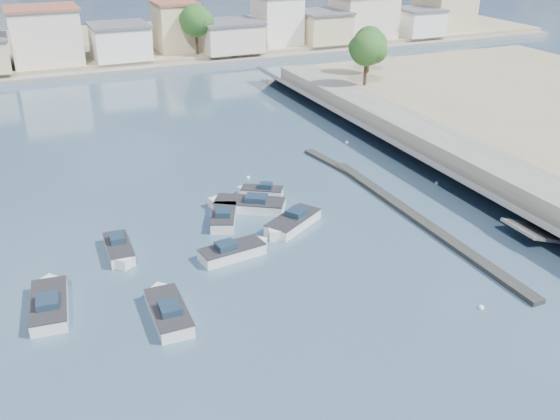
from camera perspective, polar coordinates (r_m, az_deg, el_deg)
name	(u,v)px	position (r m, az deg, el deg)	size (l,w,h in m)	color
ground	(216,126)	(73.07, -5.83, 7.62)	(400.00, 400.00, 0.00)	#314762
seawall_walkway	(507,176)	(59.64, 20.01, 2.95)	(5.00, 90.00, 1.80)	slate
breakwater	(399,206)	(52.77, 10.78, 0.33)	(2.00, 31.02, 0.35)	black
far_shore_land	(128,43)	(122.16, -13.76, 14.57)	(160.00, 40.00, 1.40)	gray
far_shore_quay	(154,68)	(101.99, -11.44, 12.58)	(160.00, 2.50, 0.80)	slate
far_town	(207,28)	(109.44, -6.71, 16.17)	(113.01, 12.80, 8.35)	beige
shore_trees	(209,29)	(100.24, -6.52, 16.09)	(74.56, 38.32, 7.92)	#38281E
motorboat_a	(168,310)	(38.92, -10.23, -9.03)	(2.11, 5.66, 1.48)	silver
motorboat_b	(224,217)	(49.83, -5.14, -0.60)	(3.33, 4.88, 1.48)	silver
motorboat_c	(246,205)	(51.68, -3.13, 0.46)	(6.03, 4.95, 1.48)	silver
motorboat_d	(291,223)	(48.52, 1.02, -1.24)	(5.39, 4.48, 1.48)	silver
motorboat_e	(49,303)	(41.50, -20.33, -7.99)	(2.66, 6.06, 1.48)	silver
motorboat_f	(260,192)	(53.98, -1.85, 1.62)	(3.76, 3.12, 1.48)	silver
motorboat_g	(119,251)	(46.10, -14.47, -3.63)	(1.83, 4.92, 1.48)	silver
motorboat_h	(235,251)	(44.70, -4.11, -3.78)	(5.30, 2.43, 1.48)	silver
mooring_buoys	(374,208)	(52.46, 8.55, 0.20)	(16.04, 31.51, 0.36)	white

